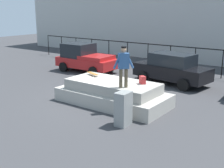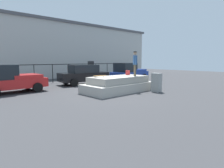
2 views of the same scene
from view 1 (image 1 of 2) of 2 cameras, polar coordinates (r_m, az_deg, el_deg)
name	(u,v)px [view 1 (image 1 of 2)]	position (r m, az deg, el deg)	size (l,w,h in m)	color
ground_plane	(100,98)	(14.16, -2.36, -2.72)	(60.00, 60.00, 0.00)	#38383A
concrete_ledge	(113,94)	(13.20, 0.10, -1.86)	(5.01, 2.34, 1.05)	#ADA89E
skateboarder	(124,64)	(11.84, 2.24, 3.83)	(0.65, 0.70, 1.67)	brown
skateboard	(93,74)	(14.11, -3.76, 2.02)	(0.84, 0.47, 0.12)	brown
backpack	(142,80)	(12.63, 5.89, 0.77)	(0.28, 0.20, 0.33)	red
car_red_pickup_near	(85,58)	(19.93, -5.25, 5.02)	(4.15, 2.15, 1.85)	#B21E1E
car_black_sedan_mid	(172,68)	(16.97, 11.46, 2.99)	(4.46, 2.41, 1.72)	black
utility_box	(123,109)	(10.78, 2.18, -4.83)	(0.44, 0.60, 1.27)	gray
fence_row	(170,54)	(20.14, 11.19, 5.76)	(24.06, 0.06, 1.77)	black
warehouse_building	(209,17)	(26.52, 18.26, 12.22)	(36.69, 7.21, 6.82)	#B2B2AD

